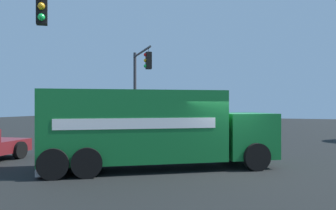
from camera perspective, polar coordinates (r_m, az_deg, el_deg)
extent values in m
plane|color=black|center=(13.25, 9.98, -10.32)|extent=(100.00, 100.00, 0.00)
cube|color=#146B2D|center=(13.00, -5.65, -3.30)|extent=(6.78, 5.57, 2.55)
cube|color=#146B2D|center=(14.24, 12.13, -4.72)|extent=(2.90, 3.05, 1.70)
cube|color=black|center=(14.59, 15.18, -3.27)|extent=(1.17, 1.73, 0.88)
cube|color=#B2B2B7|center=(13.17, -19.64, -9.53)|extent=(1.43, 2.04, 0.21)
cube|color=white|center=(14.20, -6.24, -2.50)|extent=(4.60, 3.01, 0.36)
cube|color=white|center=(11.80, -4.94, -3.02)|extent=(4.60, 3.01, 0.36)
cylinder|color=black|center=(15.42, 10.01, -6.96)|extent=(0.99, 0.78, 1.00)
cylinder|color=black|center=(13.18, 14.20, -8.17)|extent=(0.99, 0.78, 1.00)
cylinder|color=black|center=(14.25, -12.97, -7.55)|extent=(0.99, 0.78, 1.00)
cylinder|color=black|center=(11.80, -13.05, -9.14)|extent=(0.99, 0.78, 1.00)
cylinder|color=black|center=(14.30, -17.22, -7.52)|extent=(0.99, 0.78, 1.00)
cylinder|color=black|center=(11.85, -18.20, -9.10)|extent=(0.99, 0.78, 1.00)
cylinder|color=#38383D|center=(23.18, -5.39, 1.34)|extent=(0.20, 0.20, 5.80)
cylinder|color=#38383D|center=(21.37, -4.27, 8.58)|extent=(2.62, 3.38, 0.12)
cylinder|color=#38383D|center=(19.69, -3.16, 8.95)|extent=(0.03, 0.03, 0.25)
cube|color=black|center=(19.61, -3.16, 7.21)|extent=(0.42, 0.42, 0.95)
sphere|color=red|center=(19.61, -3.68, 8.14)|extent=(0.20, 0.20, 0.20)
sphere|color=#EFA314|center=(19.57, -3.68, 7.24)|extent=(0.20, 0.20, 0.20)
sphere|color=#19CC4C|center=(19.53, -3.68, 6.34)|extent=(0.20, 0.20, 0.20)
cube|color=black|center=(11.00, -19.81, 14.60)|extent=(0.42, 0.42, 0.95)
sphere|color=#EFA314|center=(10.83, -19.87, 14.86)|extent=(0.20, 0.20, 0.20)
sphere|color=#19CC4C|center=(10.75, -19.87, 13.26)|extent=(0.20, 0.20, 0.20)
cylinder|color=black|center=(16.90, -22.91, -6.76)|extent=(0.31, 0.78, 0.76)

